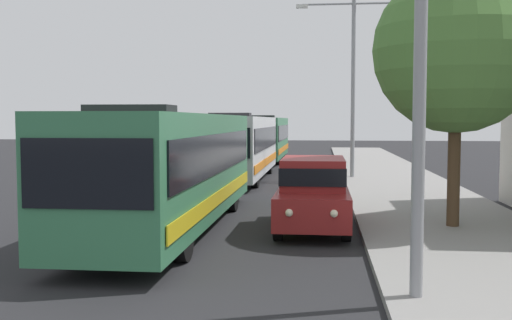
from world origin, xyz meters
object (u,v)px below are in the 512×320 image
object	(u,v)px
bus_middle	(266,137)
white_suv	(313,191)
roadside_tree	(456,51)
bus_lead	(173,166)
bus_second_in_line	(241,145)
streetlamp_mid	(353,70)

from	to	relation	value
bus_middle	white_suv	bearing A→B (deg)	-81.86
bus_middle	roadside_tree	size ratio (longest dim) A/B	1.66
bus_lead	roadside_tree	bearing A→B (deg)	3.38
bus_middle	roadside_tree	world-z (taller)	roadside_tree
bus_second_in_line	white_suv	xyz separation A→B (m)	(3.70, -13.03, -0.66)
white_suv	streetlamp_mid	bearing A→B (deg)	82.78
bus_lead	bus_second_in_line	bearing A→B (deg)	90.00
bus_lead	bus_middle	xyz separation A→B (m)	(-0.00, 26.17, -0.00)
white_suv	roadside_tree	size ratio (longest dim) A/B	0.69
bus_second_in_line	roadside_tree	xyz separation A→B (m)	(7.32, -12.91, 2.98)
bus_second_in_line	white_suv	bearing A→B (deg)	-74.15
bus_second_in_line	roadside_tree	world-z (taller)	roadside_tree
bus_second_in_line	bus_middle	bearing A→B (deg)	90.00
bus_second_in_line	streetlamp_mid	distance (m)	6.51
bus_middle	streetlamp_mid	world-z (taller)	streetlamp_mid
bus_lead	white_suv	size ratio (longest dim) A/B	2.55
bus_lead	white_suv	world-z (taller)	bus_lead
bus_middle	streetlamp_mid	size ratio (longest dim) A/B	1.30
white_suv	roadside_tree	world-z (taller)	roadside_tree
bus_middle	roadside_tree	bearing A→B (deg)	-74.12
bus_lead	streetlamp_mid	bearing A→B (deg)	68.54
streetlamp_mid	roadside_tree	bearing A→B (deg)	-81.76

